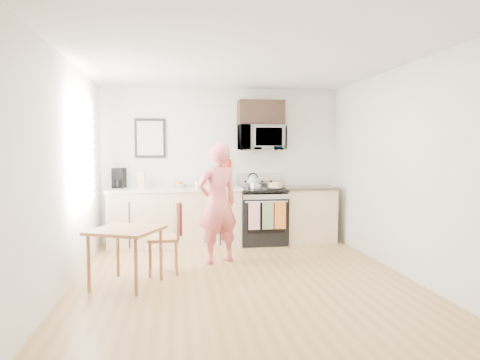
{
  "coord_description": "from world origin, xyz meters",
  "views": [
    {
      "loc": [
        -0.78,
        -4.96,
        1.55
      ],
      "look_at": [
        0.11,
        1.0,
        1.13
      ],
      "focal_mm": 32.0,
      "sensor_mm": 36.0,
      "label": 1
    }
  ],
  "objects": [
    {
      "name": "knife_block",
      "position": [
        -0.16,
        2.07,
        1.06
      ],
      "size": [
        0.15,
        0.17,
        0.24
      ],
      "primitive_type": "cube",
      "rotation": [
        0.0,
        0.0,
        0.3
      ],
      "color": "brown",
      "rests_on": "countertop_left"
    },
    {
      "name": "utensil_crock",
      "position": [
        0.01,
        2.18,
        1.1
      ],
      "size": [
        0.13,
        0.13,
        0.4
      ],
      "color": "#AA210E",
      "rests_on": "countertop_left"
    },
    {
      "name": "front_wall",
      "position": [
        0.0,
        -2.3,
        1.3
      ],
      "size": [
        4.0,
        0.04,
        2.6
      ],
      "primitive_type": "cube",
      "color": "white",
      "rests_on": "floor"
    },
    {
      "name": "back_wall",
      "position": [
        0.0,
        2.3,
        1.3
      ],
      "size": [
        4.0,
        0.04,
        2.6
      ],
      "primitive_type": "cube",
      "color": "white",
      "rests_on": "floor"
    },
    {
      "name": "cake",
      "position": [
        0.83,
        1.87,
        0.97
      ],
      "size": [
        0.29,
        0.29,
        0.09
      ],
      "color": "black",
      "rests_on": "range"
    },
    {
      "name": "milk_carton",
      "position": [
        -1.33,
        2.01,
        1.07
      ],
      "size": [
        0.1,
        0.1,
        0.27
      ],
      "primitive_type": "cube",
      "rotation": [
        0.0,
        0.0,
        -0.03
      ],
      "color": "tan",
      "rests_on": "countertop_left"
    },
    {
      "name": "fruit_bowl",
      "position": [
        -0.72,
        2.16,
        0.98
      ],
      "size": [
        0.3,
        0.3,
        0.11
      ],
      "color": "silver",
      "rests_on": "countertop_left"
    },
    {
      "name": "wall_trivet",
      "position": [
        0.05,
        2.28,
        1.3
      ],
      "size": [
        0.2,
        0.02,
        0.2
      ],
      "primitive_type": "cube",
      "color": "#AA210E",
      "rests_on": "back_wall"
    },
    {
      "name": "kettle",
      "position": [
        0.51,
        2.2,
        1.03
      ],
      "size": [
        0.19,
        0.19,
        0.25
      ],
      "color": "silver",
      "rests_on": "range"
    },
    {
      "name": "pot",
      "position": [
        0.5,
        1.9,
        0.98
      ],
      "size": [
        0.21,
        0.33,
        0.1
      ],
      "rotation": [
        0.0,
        0.0,
        0.42
      ],
      "color": "silver",
      "rests_on": "range"
    },
    {
      "name": "dining_table",
      "position": [
        -1.36,
        -0.0,
        0.59
      ],
      "size": [
        0.81,
        0.81,
        0.66
      ],
      "rotation": [
        0.0,
        0.0,
        -0.43
      ],
      "color": "brown",
      "rests_on": "floor"
    },
    {
      "name": "range",
      "position": [
        0.63,
        1.98,
        0.44
      ],
      "size": [
        0.76,
        0.7,
        1.16
      ],
      "color": "black",
      "rests_on": "floor"
    },
    {
      "name": "countertop_left",
      "position": [
        -0.8,
        2.0,
        0.92
      ],
      "size": [
        2.14,
        0.64,
        0.04
      ],
      "primitive_type": "cube",
      "color": "beige",
      "rests_on": "cabinet_left"
    },
    {
      "name": "upper_cabinet",
      "position": [
        0.63,
        2.12,
        2.18
      ],
      "size": [
        0.76,
        0.35,
        0.4
      ],
      "primitive_type": "cube",
      "color": "black",
      "rests_on": "back_wall"
    },
    {
      "name": "person",
      "position": [
        -0.22,
        0.86,
        0.83
      ],
      "size": [
        0.71,
        0.6,
        1.65
      ],
      "primitive_type": "imported",
      "rotation": [
        0.0,
        0.0,
        3.55
      ],
      "color": "#CC3838",
      "rests_on": "floor"
    },
    {
      "name": "wall_art",
      "position": [
        -1.2,
        2.28,
        1.75
      ],
      "size": [
        0.5,
        0.04,
        0.65
      ],
      "color": "black",
      "rests_on": "back_wall"
    },
    {
      "name": "chair",
      "position": [
        -0.82,
        0.46,
        0.59
      ],
      "size": [
        0.44,
        0.4,
        0.91
      ],
      "rotation": [
        0.0,
        0.0,
        0.04
      ],
      "color": "brown",
      "rests_on": "floor"
    },
    {
      "name": "right_wall",
      "position": [
        2.0,
        0.0,
        1.3
      ],
      "size": [
        0.04,
        4.6,
        2.6
      ],
      "primitive_type": "cube",
      "color": "white",
      "rests_on": "floor"
    },
    {
      "name": "cabinet_left",
      "position": [
        -0.8,
        2.0,
        0.45
      ],
      "size": [
        2.1,
        0.6,
        0.9
      ],
      "primitive_type": "cube",
      "color": "beige",
      "rests_on": "floor"
    },
    {
      "name": "floor",
      "position": [
        0.0,
        0.0,
        0.0
      ],
      "size": [
        4.6,
        4.6,
        0.0
      ],
      "primitive_type": "plane",
      "color": "olive",
      "rests_on": "ground"
    },
    {
      "name": "left_wall",
      "position": [
        -2.0,
        0.0,
        1.3
      ],
      "size": [
        0.04,
        4.6,
        2.6
      ],
      "primitive_type": "cube",
      "color": "white",
      "rests_on": "floor"
    },
    {
      "name": "ceiling",
      "position": [
        0.0,
        0.0,
        2.6
      ],
      "size": [
        4.0,
        4.6,
        0.04
      ],
      "primitive_type": "cube",
      "color": "silver",
      "rests_on": "back_wall"
    },
    {
      "name": "microwave",
      "position": [
        0.63,
        2.08,
        1.76
      ],
      "size": [
        0.76,
        0.51,
        0.42
      ],
      "primitive_type": "imported",
      "color": "silver",
      "rests_on": "back_wall"
    },
    {
      "name": "coffee_maker",
      "position": [
        -1.7,
        2.19,
        1.09
      ],
      "size": [
        0.22,
        0.29,
        0.32
      ],
      "rotation": [
        0.0,
        0.0,
        -0.18
      ],
      "color": "black",
      "rests_on": "countertop_left"
    },
    {
      "name": "bread_bag",
      "position": [
        -0.32,
        1.78,
        1.0
      ],
      "size": [
        0.34,
        0.2,
        0.12
      ],
      "primitive_type": "cube",
      "rotation": [
        0.0,
        0.0,
        0.17
      ],
      "color": "tan",
      "rests_on": "countertop_left"
    },
    {
      "name": "countertop_right",
      "position": [
        1.43,
        2.0,
        0.92
      ],
      "size": [
        0.88,
        0.64,
        0.04
      ],
      "primitive_type": "cube",
      "color": "black",
      "rests_on": "cabinet_right"
    },
    {
      "name": "window",
      "position": [
        -1.96,
        0.8,
        1.55
      ],
      "size": [
        0.06,
        1.4,
        1.5
      ],
      "color": "silver",
      "rests_on": "left_wall"
    },
    {
      "name": "cabinet_right",
      "position": [
        1.43,
        2.0,
        0.45
      ],
      "size": [
        0.84,
        0.6,
        0.9
      ],
      "primitive_type": "cube",
      "color": "beige",
      "rests_on": "floor"
    }
  ]
}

